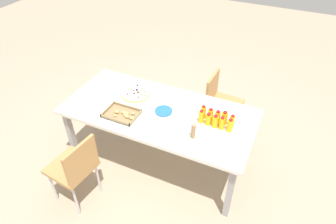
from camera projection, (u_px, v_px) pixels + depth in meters
ground_plane at (160, 159)px, 3.60m from camera, size 12.00×12.00×0.00m
party_table at (159, 115)px, 3.18m from camera, size 2.02×0.94×0.75m
chair_near_left at (220, 100)px, 3.70m from camera, size 0.41×0.41×0.83m
chair_far_right at (75, 166)px, 2.86m from camera, size 0.44×0.44×0.83m
juice_bottle_0 at (232, 121)px, 2.90m from camera, size 0.05×0.05×0.14m
juice_bottle_1 at (224, 118)px, 2.92m from camera, size 0.06×0.06×0.15m
juice_bottle_2 at (218, 117)px, 2.94m from camera, size 0.06×0.06×0.14m
juice_bottle_3 at (210, 115)px, 2.97m from camera, size 0.06×0.06×0.14m
juice_bottle_4 at (203, 112)px, 3.00m from camera, size 0.05×0.05×0.15m
juice_bottle_5 at (230, 125)px, 2.85m from camera, size 0.06×0.06×0.14m
juice_bottle_6 at (222, 123)px, 2.87m from camera, size 0.05×0.05×0.14m
juice_bottle_7 at (215, 122)px, 2.89m from camera, size 0.06×0.06×0.14m
juice_bottle_8 at (208, 119)px, 2.92m from camera, size 0.06×0.06×0.13m
juice_bottle_9 at (201, 117)px, 2.94m from camera, size 0.05×0.05×0.15m
fruit_pizza at (135, 93)px, 3.36m from camera, size 0.33×0.33×0.05m
snack_tray at (122, 114)px, 3.07m from camera, size 0.35×0.26×0.04m
plate_stack at (164, 111)px, 3.11m from camera, size 0.18×0.18×0.02m
napkin_stack at (110, 91)px, 3.40m from camera, size 0.15×0.15×0.02m
cardboard_tube at (193, 131)px, 2.76m from camera, size 0.04×0.04×0.16m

